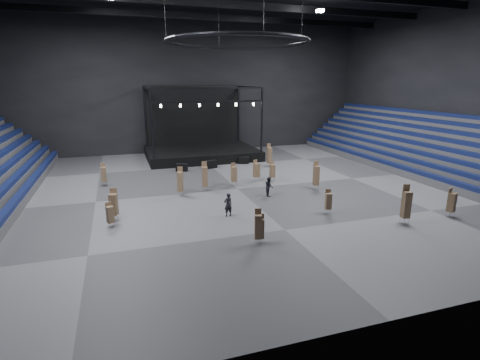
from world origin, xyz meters
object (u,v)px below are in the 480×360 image
object	(u,v)px
chair_stack_0	(104,174)
chair_stack_8	(261,228)
chair_stack_7	(205,176)
crew_member	(269,187)
stage	(200,146)
man_center	(228,205)
flight_case_right	(244,160)
chair_stack_9	(328,201)
chair_stack_13	(258,226)
chair_stack_10	(110,214)
chair_stack_14	(256,170)
chair_stack_12	(452,202)
chair_stack_3	(114,204)
chair_stack_5	(269,155)
chair_stack_2	(234,174)
chair_stack_6	(316,175)
chair_stack_4	(406,204)
flight_case_left	(182,167)
chair_stack_1	(180,181)
chair_stack_11	(272,171)
flight_case_mid	(211,164)

from	to	relation	value
chair_stack_0	chair_stack_8	xyz separation A→B (m)	(9.53, -17.16, -0.13)
chair_stack_7	crew_member	distance (m)	5.99
stage	man_center	size ratio (longest dim) A/B	7.86
flight_case_right	chair_stack_8	world-z (taller)	chair_stack_8
chair_stack_9	chair_stack_13	bearing A→B (deg)	-140.76
chair_stack_10	crew_member	xyz separation A→B (m)	(13.16, 3.38, -0.12)
chair_stack_14	chair_stack_12	bearing A→B (deg)	-76.13
flight_case_right	chair_stack_13	xyz separation A→B (m)	(-6.60, -22.32, 0.74)
chair_stack_9	flight_case_right	bearing A→B (deg)	104.09
flight_case_right	chair_stack_9	xyz separation A→B (m)	(0.43, -18.83, 0.59)
chair_stack_3	chair_stack_5	bearing A→B (deg)	53.79
chair_stack_2	chair_stack_12	world-z (taller)	chair_stack_2
chair_stack_5	crew_member	size ratio (longest dim) A/B	1.59
chair_stack_5	man_center	bearing A→B (deg)	-129.77
chair_stack_8	chair_stack_10	size ratio (longest dim) A/B	1.06
crew_member	chair_stack_2	bearing A→B (deg)	31.12
chair_stack_0	chair_stack_12	bearing A→B (deg)	-35.04
chair_stack_8	chair_stack_13	world-z (taller)	chair_stack_13
chair_stack_6	chair_stack_5	bearing A→B (deg)	98.15
chair_stack_7	chair_stack_14	size ratio (longest dim) A/B	1.26
chair_stack_4	chair_stack_9	distance (m)	5.40
flight_case_left	chair_stack_1	size ratio (longest dim) A/B	0.49
chair_stack_8	chair_stack_13	size ratio (longest dim) A/B	0.84
chair_stack_0	chair_stack_6	xyz separation A→B (m)	(18.78, -7.52, 0.20)
chair_stack_11	man_center	xyz separation A→B (m)	(-7.10, -8.39, -0.18)
chair_stack_5	man_center	size ratio (longest dim) A/B	1.52
chair_stack_1	chair_stack_7	xyz separation A→B (m)	(2.38, 0.79, 0.07)
chair_stack_13	chair_stack_8	bearing A→B (deg)	16.05
crew_member	chair_stack_1	bearing A→B (deg)	77.93
chair_stack_5	chair_stack_12	world-z (taller)	chair_stack_5
flight_case_right	chair_stack_12	size ratio (longest dim) A/B	0.58
flight_case_right	chair_stack_3	world-z (taller)	chair_stack_3
chair_stack_0	chair_stack_3	bearing A→B (deg)	-85.03
chair_stack_6	crew_member	bearing A→B (deg)	-167.28
flight_case_left	chair_stack_4	xyz separation A→B (m)	(12.37, -20.76, 1.01)
chair_stack_10	chair_stack_11	world-z (taller)	chair_stack_11
chair_stack_6	flight_case_left	bearing A→B (deg)	139.75
chair_stack_10	chair_stack_4	bearing A→B (deg)	-39.01
chair_stack_2	chair_stack_11	xyz separation A→B (m)	(4.18, 0.40, -0.09)
chair_stack_0	chair_stack_7	bearing A→B (deg)	-28.78
chair_stack_1	chair_stack_2	distance (m)	5.71
chair_stack_6	chair_stack_13	size ratio (longest dim) A/B	1.17
chair_stack_2	chair_stack_14	bearing A→B (deg)	10.81
chair_stack_5	chair_stack_7	xyz separation A→B (m)	(-9.54, -7.66, 0.01)
chair_stack_9	chair_stack_8	bearing A→B (deg)	-140.24
chair_stack_11	chair_stack_14	xyz separation A→B (m)	(-1.53, 0.48, 0.09)
chair_stack_13	crew_member	world-z (taller)	chair_stack_13
flight_case_right	chair_stack_4	distance (m)	22.79
chair_stack_8	flight_case_mid	bearing A→B (deg)	103.44
chair_stack_3	chair_stack_5	distance (m)	21.80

